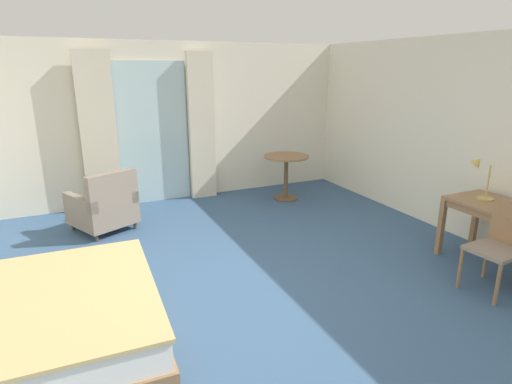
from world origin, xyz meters
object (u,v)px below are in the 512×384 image
object	(u,v)px
bed	(5,333)
round_cafe_table	(286,167)
desk_lamp	(480,172)
armchair_by_window	(104,207)
desk_chair	(501,242)

from	to	relation	value
bed	round_cafe_table	size ratio (longest dim) A/B	2.93
bed	desk_lamp	distance (m)	4.78
armchair_by_window	round_cafe_table	size ratio (longest dim) A/B	1.29
desk_chair	round_cafe_table	size ratio (longest dim) A/B	1.20
bed	armchair_by_window	bearing A→B (deg)	69.61
armchair_by_window	bed	bearing A→B (deg)	-110.39
desk_lamp	bed	bearing A→B (deg)	178.38
desk_lamp	armchair_by_window	world-z (taller)	desk_lamp
bed	armchair_by_window	distance (m)	2.69
desk_chair	armchair_by_window	distance (m)	4.73
round_cafe_table	desk_lamp	bearing A→B (deg)	-73.63
desk_chair	armchair_by_window	size ratio (longest dim) A/B	0.93
desk_lamp	desk_chair	bearing A→B (deg)	-120.70
desk_chair	armchair_by_window	world-z (taller)	desk_chair
desk_lamp	armchair_by_window	bearing A→B (deg)	144.92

